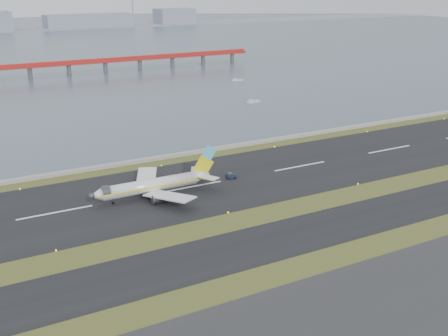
% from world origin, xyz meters
% --- Properties ---
extents(ground, '(1000.00, 1000.00, 0.00)m').
position_xyz_m(ground, '(0.00, 0.00, 0.00)').
color(ground, '#314318').
rests_on(ground, ground).
extents(taxiway_strip, '(1000.00, 18.00, 0.10)m').
position_xyz_m(taxiway_strip, '(0.00, -12.00, 0.05)').
color(taxiway_strip, black).
rests_on(taxiway_strip, ground).
extents(runway_strip, '(1000.00, 45.00, 0.10)m').
position_xyz_m(runway_strip, '(0.00, 30.00, 0.05)').
color(runway_strip, black).
rests_on(runway_strip, ground).
extents(seawall, '(1000.00, 2.50, 1.00)m').
position_xyz_m(seawall, '(0.00, 60.00, 0.50)').
color(seawall, gray).
rests_on(seawall, ground).
extents(red_pier, '(260.00, 5.00, 10.20)m').
position_xyz_m(red_pier, '(20.00, 250.00, 7.28)').
color(red_pier, '#AE221D').
rests_on(red_pier, ground).
extents(airliner, '(38.52, 32.89, 12.80)m').
position_xyz_m(airliner, '(-12.09, 28.31, 3.46)').
color(airliner, white).
rests_on(airliner, ground).
extents(pushback_tug, '(3.25, 2.25, 1.92)m').
position_xyz_m(pushback_tug, '(14.07, 30.73, 0.93)').
color(pushback_tug, '#131E34').
rests_on(pushback_tug, ground).
extents(workboat_near, '(7.83, 3.63, 1.83)m').
position_xyz_m(workboat_near, '(79.24, 123.15, 0.58)').
color(workboat_near, silver).
rests_on(workboat_near, ground).
extents(workboat_far, '(7.32, 4.59, 1.70)m').
position_xyz_m(workboat_far, '(104.37, 181.63, 0.54)').
color(workboat_far, silver).
rests_on(workboat_far, ground).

